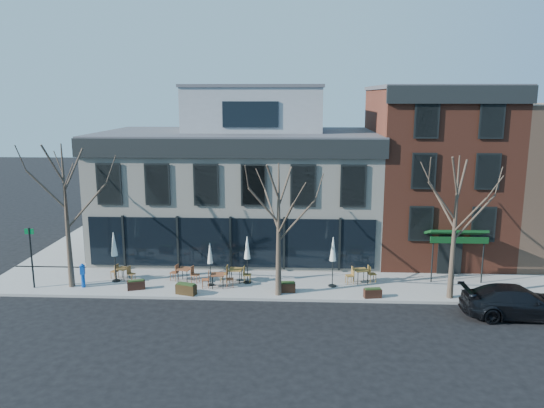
{
  "coord_description": "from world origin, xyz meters",
  "views": [
    {
      "loc": [
        3.92,
        -30.56,
        10.51
      ],
      "look_at": [
        2.38,
        2.0,
        3.87
      ],
      "focal_mm": 35.0,
      "sensor_mm": 36.0,
      "label": 1
    }
  ],
  "objects_px": {
    "call_box": "(83,275)",
    "umbrella_0": "(114,247)",
    "parked_sedan": "(517,302)",
    "cafe_set_0": "(123,272)"
  },
  "relations": [
    {
      "from": "call_box",
      "to": "umbrella_0",
      "type": "distance_m",
      "value": 2.22
    },
    {
      "from": "call_box",
      "to": "umbrella_0",
      "type": "relative_size",
      "value": 0.48
    },
    {
      "from": "call_box",
      "to": "cafe_set_0",
      "type": "bearing_deg",
      "value": 36.55
    },
    {
      "from": "parked_sedan",
      "to": "call_box",
      "type": "xyz_separation_m",
      "value": [
        -22.43,
        2.62,
        0.11
      ]
    },
    {
      "from": "parked_sedan",
      "to": "cafe_set_0",
      "type": "bearing_deg",
      "value": 78.82
    },
    {
      "from": "umbrella_0",
      "to": "cafe_set_0",
      "type": "bearing_deg",
      "value": 44.84
    },
    {
      "from": "call_box",
      "to": "cafe_set_0",
      "type": "distance_m",
      "value": 2.25
    },
    {
      "from": "cafe_set_0",
      "to": "parked_sedan",
      "type": "bearing_deg",
      "value": -10.83
    },
    {
      "from": "parked_sedan",
      "to": "cafe_set_0",
      "type": "relative_size",
      "value": 3.26
    },
    {
      "from": "umbrella_0",
      "to": "call_box",
      "type": "bearing_deg",
      "value": -145.45
    }
  ]
}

